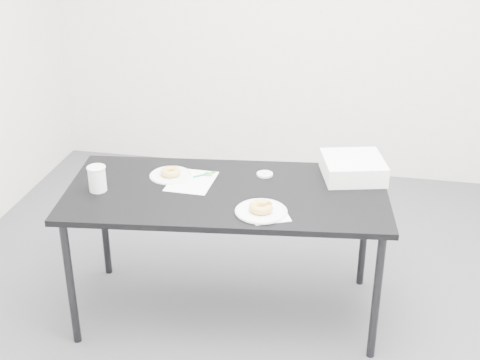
% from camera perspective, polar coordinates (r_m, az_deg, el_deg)
% --- Properties ---
extents(floor, '(4.00, 4.00, 0.00)m').
position_cam_1_polar(floor, '(3.92, 1.21, -11.11)').
color(floor, '#49494E').
rests_on(floor, ground).
extents(wall_back, '(4.00, 0.02, 2.70)m').
position_cam_1_polar(wall_back, '(5.22, 5.35, 14.57)').
color(wall_back, white).
rests_on(wall_back, floor).
extents(table, '(1.78, 0.99, 0.77)m').
position_cam_1_polar(table, '(3.55, -1.16, -1.75)').
color(table, black).
rests_on(table, floor).
extents(scorecard, '(0.24, 0.30, 0.00)m').
position_cam_1_polar(scorecard, '(3.63, -4.15, -0.11)').
color(scorecard, white).
rests_on(scorecard, table).
extents(logo_patch, '(0.05, 0.05, 0.00)m').
position_cam_1_polar(logo_patch, '(3.70, -2.73, 0.49)').
color(logo_patch, green).
rests_on(logo_patch, scorecard).
extents(pen, '(0.11, 0.10, 0.01)m').
position_cam_1_polar(pen, '(3.69, -3.05, 0.48)').
color(pen, '#0B7B52').
rests_on(pen, scorecard).
extents(napkin, '(0.24, 0.24, 0.00)m').
position_cam_1_polar(napkin, '(3.29, 2.49, -2.95)').
color(napkin, white).
rests_on(napkin, table).
extents(plate_near, '(0.26, 0.26, 0.01)m').
position_cam_1_polar(plate_near, '(3.31, 1.82, -2.69)').
color(plate_near, white).
rests_on(plate_near, napkin).
extents(donut_near, '(0.15, 0.15, 0.04)m').
position_cam_1_polar(donut_near, '(3.30, 1.82, -2.32)').
color(donut_near, gold).
rests_on(donut_near, plate_near).
extents(plate_far, '(0.23, 0.23, 0.01)m').
position_cam_1_polar(plate_far, '(3.70, -5.93, 0.39)').
color(plate_far, white).
rests_on(plate_far, table).
extents(donut_far, '(0.14, 0.14, 0.04)m').
position_cam_1_polar(donut_far, '(3.69, -5.94, 0.69)').
color(donut_far, gold).
rests_on(donut_far, plate_far).
extents(coffee_cup, '(0.09, 0.09, 0.14)m').
position_cam_1_polar(coffee_cup, '(3.57, -12.09, 0.11)').
color(coffee_cup, white).
rests_on(coffee_cup, table).
extents(cup_lid, '(0.09, 0.09, 0.01)m').
position_cam_1_polar(cup_lid, '(3.69, 2.13, 0.49)').
color(cup_lid, silver).
rests_on(cup_lid, table).
extents(bakery_box, '(0.39, 0.39, 0.11)m').
position_cam_1_polar(bakery_box, '(3.71, 9.62, 1.05)').
color(bakery_box, white).
rests_on(bakery_box, table).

